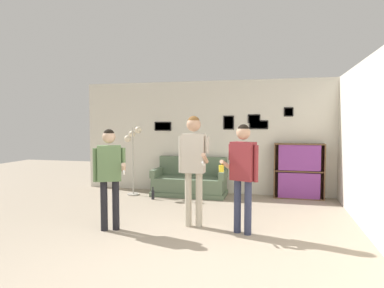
# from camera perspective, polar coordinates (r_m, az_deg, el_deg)

# --- Properties ---
(ground_plane) EXTENTS (20.00, 20.00, 0.00)m
(ground_plane) POSITION_cam_1_polar(r_m,az_deg,el_deg) (4.04, -3.74, -21.18)
(ground_plane) COLOR gray
(wall_back) EXTENTS (7.32, 0.08, 2.70)m
(wall_back) POSITION_cam_1_polar(r_m,az_deg,el_deg) (8.23, 6.01, 1.16)
(wall_back) COLOR silver
(wall_back) RESTS_ON ground_plane
(wall_right) EXTENTS (0.06, 7.02, 2.70)m
(wall_right) POSITION_cam_1_polar(r_m,az_deg,el_deg) (5.98, 27.07, -0.10)
(wall_right) COLOR silver
(wall_right) RESTS_ON ground_plane
(couch) EXTENTS (1.71, 0.80, 0.87)m
(couch) POSITION_cam_1_polar(r_m,az_deg,el_deg) (8.09, -0.33, -6.43)
(couch) COLOR #5B7056
(couch) RESTS_ON ground_plane
(bookshelf) EXTENTS (1.08, 0.30, 1.23)m
(bookshelf) POSITION_cam_1_polar(r_m,az_deg,el_deg) (8.02, 17.37, -4.34)
(bookshelf) COLOR brown
(bookshelf) RESTS_ON ground_plane
(floor_lamp) EXTENTS (0.37, 0.40, 1.61)m
(floor_lamp) POSITION_cam_1_polar(r_m,az_deg,el_deg) (8.09, -9.84, -0.17)
(floor_lamp) COLOR #ADA89E
(floor_lamp) RESTS_ON ground_plane
(person_player_foreground_left) EXTENTS (0.58, 0.38, 1.59)m
(person_player_foreground_left) POSITION_cam_1_polar(r_m,az_deg,el_deg) (5.50, -13.60, -4.07)
(person_player_foreground_left) COLOR black
(person_player_foreground_left) RESTS_ON ground_plane
(person_player_foreground_center) EXTENTS (0.50, 0.48, 1.80)m
(person_player_foreground_center) POSITION_cam_1_polar(r_m,az_deg,el_deg) (5.51, 0.27, -2.34)
(person_player_foreground_center) COLOR #B7AD99
(person_player_foreground_center) RESTS_ON ground_plane
(person_watcher_holding_cup) EXTENTS (0.58, 0.37, 1.67)m
(person_watcher_holding_cup) POSITION_cam_1_polar(r_m,az_deg,el_deg) (5.23, 8.47, -3.78)
(person_watcher_holding_cup) COLOR #2D334C
(person_watcher_holding_cup) RESTS_ON ground_plane
(bottle_on_floor) EXTENTS (0.07, 0.07, 0.28)m
(bottle_on_floor) POSITION_cam_1_polar(r_m,az_deg,el_deg) (7.70, -6.54, -8.35)
(bottle_on_floor) COLOR black
(bottle_on_floor) RESTS_ON ground_plane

